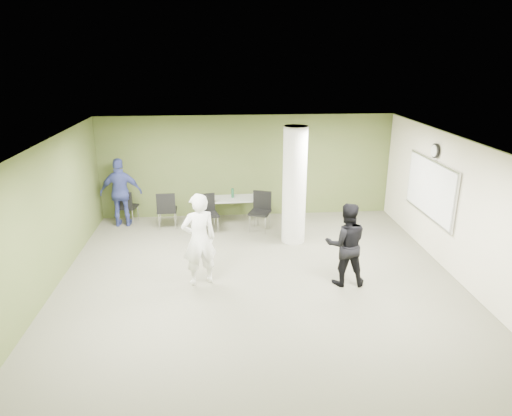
{
  "coord_description": "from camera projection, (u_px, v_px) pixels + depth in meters",
  "views": [
    {
      "loc": [
        -0.72,
        -8.19,
        4.37
      ],
      "look_at": [
        0.02,
        1.0,
        1.21
      ],
      "focal_mm": 32.0,
      "sensor_mm": 36.0,
      "label": 1
    }
  ],
  "objects": [
    {
      "name": "man_blue",
      "position": [
        121.0,
        193.0,
        11.86
      ],
      "size": [
        1.07,
        0.46,
        1.82
      ],
      "primitive_type": "imported",
      "rotation": [
        0.0,
        0.0,
        3.16
      ],
      "color": "#39438E",
      "rests_on": "floor"
    },
    {
      "name": "wastebasket",
      "position": [
        205.0,
        217.0,
        12.27
      ],
      "size": [
        0.28,
        0.28,
        0.32
      ],
      "primitive_type": "cylinder",
      "color": "#4C4C4C",
      "rests_on": "floor"
    },
    {
      "name": "chair_back_right",
      "position": [
        167.0,
        207.0,
        11.74
      ],
      "size": [
        0.51,
        0.51,
        0.99
      ],
      "rotation": [
        0.0,
        0.0,
        3.17
      ],
      "color": "black",
      "rests_on": "floor"
    },
    {
      "name": "wall_back",
      "position": [
        247.0,
        166.0,
        12.52
      ],
      "size": [
        8.0,
        2.8,
        0.02
      ],
      "primitive_type": "cube",
      "rotation": [
        1.57,
        0.0,
        0.0
      ],
      "color": "#4E5F2C",
      "rests_on": "floor"
    },
    {
      "name": "wall_right_cream",
      "position": [
        460.0,
        210.0,
        9.04
      ],
      "size": [
        0.02,
        8.0,
        2.8
      ],
      "primitive_type": "cube",
      "color": "beige",
      "rests_on": "floor"
    },
    {
      "name": "ceiling",
      "position": [
        260.0,
        143.0,
        8.29
      ],
      "size": [
        8.0,
        8.0,
        0.0
      ],
      "primitive_type": "plane",
      "rotation": [
        3.14,
        0.0,
        0.0
      ],
      "color": "white",
      "rests_on": "wall_back"
    },
    {
      "name": "whiteboard",
      "position": [
        430.0,
        188.0,
        10.14
      ],
      "size": [
        0.05,
        2.3,
        1.3
      ],
      "color": "silver",
      "rests_on": "wall_right_cream"
    },
    {
      "name": "man_black",
      "position": [
        346.0,
        244.0,
        8.84
      ],
      "size": [
        0.86,
        0.7,
        1.68
      ],
      "primitive_type": "imported",
      "rotation": [
        0.0,
        0.0,
        3.06
      ],
      "color": "black",
      "rests_on": "floor"
    },
    {
      "name": "folding_table",
      "position": [
        232.0,
        200.0,
        12.1
      ],
      "size": [
        1.52,
        0.72,
        0.96
      ],
      "rotation": [
        0.0,
        0.0,
        0.05
      ],
      "color": "#9B9B96",
      "rests_on": "floor"
    },
    {
      "name": "chair_table_right",
      "position": [
        261.0,
        208.0,
        11.69
      ],
      "size": [
        0.65,
        0.65,
        1.0
      ],
      "rotation": [
        0.0,
        0.0,
        -0.37
      ],
      "color": "black",
      "rests_on": "floor"
    },
    {
      "name": "chair_table_left",
      "position": [
        207.0,
        210.0,
        11.6
      ],
      "size": [
        0.58,
        0.58,
        0.96
      ],
      "rotation": [
        0.0,
        0.0,
        0.24
      ],
      "color": "black",
      "rests_on": "floor"
    },
    {
      "name": "woman_white",
      "position": [
        199.0,
        240.0,
        8.81
      ],
      "size": [
        0.79,
        0.63,
        1.87
      ],
      "primitive_type": "imported",
      "rotation": [
        0.0,
        0.0,
        3.45
      ],
      "color": "white",
      "rests_on": "floor"
    },
    {
      "name": "wall_left",
      "position": [
        44.0,
        221.0,
        8.44
      ],
      "size": [
        0.02,
        8.0,
        2.8
      ],
      "primitive_type": "cube",
      "color": "#4E5F2C",
      "rests_on": "floor"
    },
    {
      "name": "floor",
      "position": [
        259.0,
        281.0,
        9.2
      ],
      "size": [
        8.0,
        8.0,
        0.0
      ],
      "primitive_type": "plane",
      "color": "#595646",
      "rests_on": "ground"
    },
    {
      "name": "chair_back_left",
      "position": [
        126.0,
        205.0,
        12.1
      ],
      "size": [
        0.54,
        0.54,
        0.92
      ],
      "rotation": [
        0.0,
        0.0,
        2.94
      ],
      "color": "black",
      "rests_on": "floor"
    },
    {
      "name": "column",
      "position": [
        294.0,
        186.0,
        10.7
      ],
      "size": [
        0.56,
        0.56,
        2.8
      ],
      "primitive_type": "cylinder",
      "color": "silver",
      "rests_on": "floor"
    },
    {
      "name": "wall_clock",
      "position": [
        435.0,
        151.0,
        9.86
      ],
      "size": [
        0.06,
        0.32,
        0.32
      ],
      "color": "black",
      "rests_on": "wall_right_cream"
    }
  ]
}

